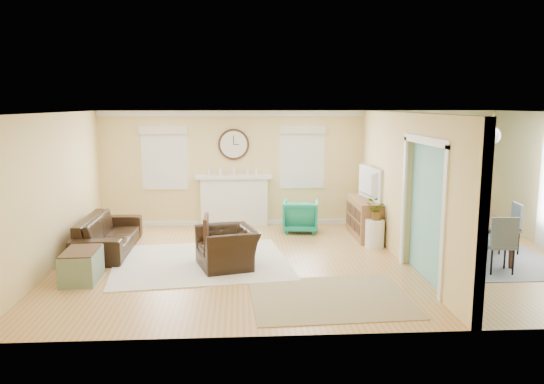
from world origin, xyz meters
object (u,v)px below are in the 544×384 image
Objects in this scene: green_chair at (301,216)px; credenza at (365,218)px; sofa at (109,234)px; eames_chair at (227,248)px; dining_table at (469,235)px.

green_chair is 0.51× the size of credenza.
eames_chair is at bearing -117.85° from sofa.
credenza reaches higher than sofa.
sofa is 2.53m from eames_chair.
dining_table is (4.43, 0.52, 0.02)m from eames_chair.
eames_chair reaches higher than sofa.
eames_chair is (2.26, -1.15, 0.01)m from sofa.
sofa is 2.18× the size of eames_chair.
green_chair is at bearing -71.94° from sofa.
dining_table is (2.90, -1.93, 0.01)m from green_chair.
credenza is (1.29, -0.51, 0.06)m from green_chair.
sofa is 5.14m from credenza.
eames_chair is 0.70× the size of credenza.
dining_table is at bearing -96.21° from sofa.
eames_chair is at bearing -145.54° from credenza.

